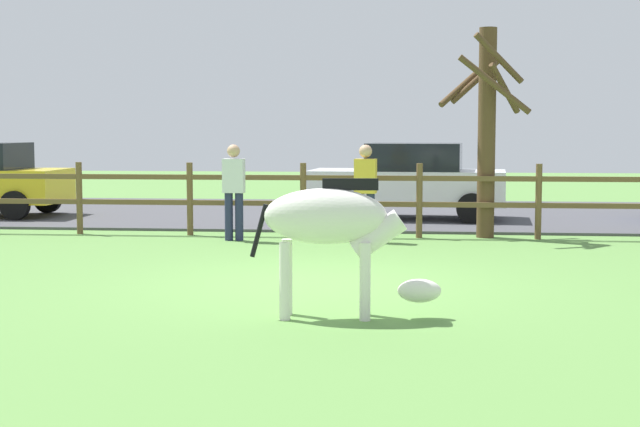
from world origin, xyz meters
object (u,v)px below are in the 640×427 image
bare_tree (487,124)px  zebra (334,227)px  parked_car_white (409,180)px  visitor_right_of_tree (365,188)px  visitor_left_of_tree (234,188)px

bare_tree → zebra: (-2.03, -7.27, -1.06)m
bare_tree → parked_car_white: 3.41m
bare_tree → parked_car_white: bearing=115.1°
bare_tree → visitor_right_of_tree: (-2.06, -0.81, -1.08)m
bare_tree → zebra: size_ratio=1.88×
bare_tree → visitor_left_of_tree: bare_tree is taller
parked_car_white → visitor_left_of_tree: visitor_left_of_tree is taller
zebra → parked_car_white: 10.20m
visitor_right_of_tree → zebra: bearing=-89.7°
zebra → visitor_left_of_tree: (-2.27, 6.38, -0.02)m
parked_car_white → zebra: bearing=-93.8°
bare_tree → zebra: bearing=-105.6°
bare_tree → parked_car_white: bare_tree is taller
parked_car_white → visitor_right_of_tree: size_ratio=2.51×
zebra → visitor_right_of_tree: 6.47m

